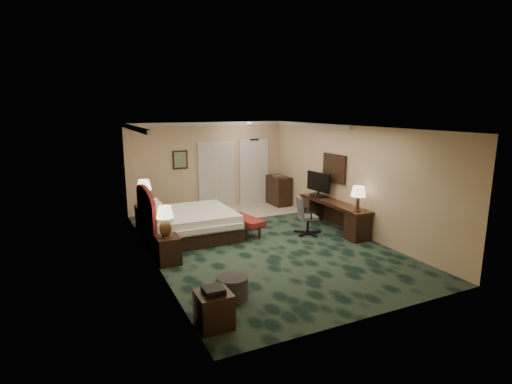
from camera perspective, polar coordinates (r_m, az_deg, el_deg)
name	(u,v)px	position (r m, az deg, el deg)	size (l,w,h in m)	color
floor	(261,243)	(9.46, 0.77, -7.34)	(5.00, 7.50, 0.00)	black
ceiling	(262,127)	(8.94, 0.81, 9.22)	(5.00, 7.50, 0.00)	silver
wall_back	(208,166)	(12.53, -6.81, 3.71)	(5.00, 0.00, 2.70)	tan
wall_front	(375,232)	(6.07, 16.67, -5.56)	(5.00, 0.00, 2.70)	tan
wall_left	(151,197)	(8.33, -14.83, -0.76)	(0.00, 7.50, 2.70)	tan
wall_right	(349,179)	(10.44, 13.21, 1.83)	(0.00, 7.50, 2.70)	tan
crown_molding	(262,130)	(8.95, 0.81, 8.90)	(5.00, 7.50, 0.10)	silver
tile_patch	(246,211)	(12.34, -1.42, -2.70)	(3.20, 1.70, 0.01)	#BEB4A1
headboard	(146,216)	(9.46, -15.41, -3.36)	(0.12, 2.00, 1.40)	#4C0C0A
entry_door	(254,172)	(13.12, -0.31, 2.84)	(1.02, 0.06, 2.18)	silver
closet_doors	(217,175)	(12.62, -5.64, 2.42)	(1.20, 0.06, 2.10)	#B8B5AE
wall_art	(180,160)	(12.21, -10.79, 4.55)	(0.45, 0.06, 0.55)	#4D6E5E
wall_mirror	(334,168)	(10.85, 11.13, 3.37)	(0.05, 0.95, 0.75)	white
bed	(190,224)	(9.95, -9.39, -4.55)	(2.06, 1.91, 0.65)	silver
nightstand_near	(168,250)	(8.42, -12.43, -8.08)	(0.45, 0.52, 0.56)	black
nightstand_far	(147,218)	(10.77, -15.33, -3.58)	(0.52, 0.59, 0.65)	black
lamp_near	(165,222)	(8.22, -12.85, -4.17)	(0.34, 0.34, 0.65)	black
lamp_far	(144,193)	(10.58, -15.65, -0.14)	(0.37, 0.37, 0.69)	black
bed_bench	(244,225)	(10.13, -1.70, -4.76)	(0.44, 1.27, 0.43)	maroon
ottoman	(232,287)	(6.85, -3.40, -13.45)	(0.53, 0.53, 0.38)	#2F3036
side_table	(214,310)	(6.05, -6.04, -16.36)	(0.49, 0.49, 0.53)	black
desk	(333,216)	(10.66, 10.94, -3.32)	(0.54, 2.49, 0.72)	black
tv	(318,185)	(11.08, 8.92, 1.05)	(0.07, 0.88, 0.68)	black
desk_lamp	(358,199)	(9.73, 14.38, -0.91)	(0.35, 0.35, 0.61)	black
desk_chair	(308,216)	(10.07, 7.45, -3.35)	(0.57, 0.53, 0.97)	#4C4D52
minibar	(279,191)	(13.06, 3.25, 0.21)	(0.50, 0.90, 0.95)	black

